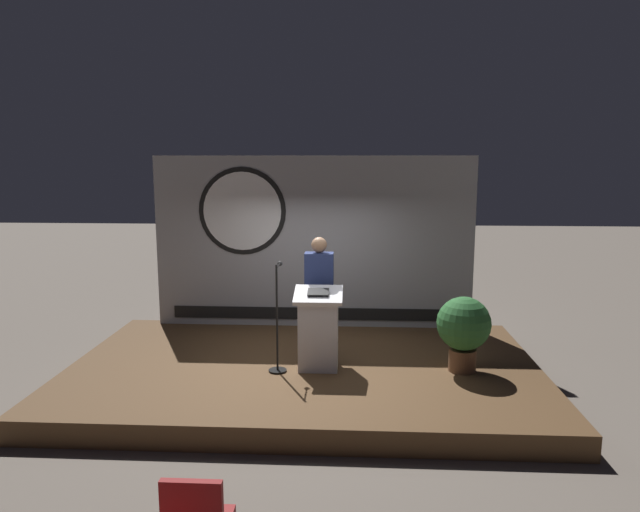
{
  "coord_description": "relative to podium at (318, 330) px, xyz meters",
  "views": [
    {
      "loc": [
        0.64,
        -7.63,
        3.07
      ],
      "look_at": [
        0.2,
        0.2,
        1.77
      ],
      "focal_mm": 32.42,
      "sensor_mm": 36.0,
      "label": 1
    }
  ],
  "objects": [
    {
      "name": "potted_plant",
      "position": [
        1.92,
        0.01,
        0.07
      ],
      "size": [
        0.71,
        0.71,
        1.01
      ],
      "color": "brown",
      "rests_on": "stage_platform"
    },
    {
      "name": "stage_platform",
      "position": [
        -0.2,
        0.2,
        -0.68
      ],
      "size": [
        6.4,
        4.0,
        0.3
      ],
      "primitive_type": "cube",
      "color": "brown",
      "rests_on": "ground"
    },
    {
      "name": "microphone_stand",
      "position": [
        -0.53,
        -0.1,
        -0.03
      ],
      "size": [
        0.24,
        0.52,
        1.44
      ],
      "color": "black",
      "rests_on": "stage_platform"
    },
    {
      "name": "speaker_person",
      "position": [
        -0.02,
        0.48,
        0.35
      ],
      "size": [
        0.4,
        0.26,
        1.72
      ],
      "color": "black",
      "rests_on": "stage_platform"
    },
    {
      "name": "ground_plane",
      "position": [
        -0.2,
        0.2,
        -0.83
      ],
      "size": [
        40.0,
        40.0,
        0.0
      ],
      "primitive_type": "plane",
      "color": "#6B6056"
    },
    {
      "name": "banner_display",
      "position": [
        -0.25,
        2.05,
        0.9
      ],
      "size": [
        5.28,
        0.12,
        2.85
      ],
      "color": "#9E9EA3",
      "rests_on": "stage_platform"
    },
    {
      "name": "podium",
      "position": [
        0.0,
        0.0,
        0.0
      ],
      "size": [
        0.64,
        0.5,
        1.1
      ],
      "color": "silver",
      "rests_on": "stage_platform"
    }
  ]
}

